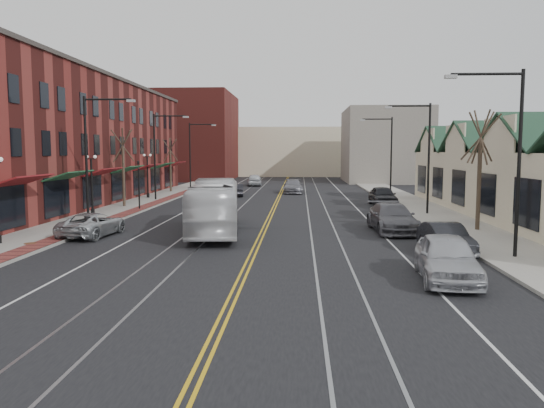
# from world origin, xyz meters

# --- Properties ---
(ground) EXTENTS (160.00, 160.00, 0.00)m
(ground) POSITION_xyz_m (0.00, 0.00, 0.00)
(ground) COLOR black
(ground) RESTS_ON ground
(sidewalk_left) EXTENTS (4.00, 120.00, 0.15)m
(sidewalk_left) POSITION_xyz_m (-12.00, 20.00, 0.07)
(sidewalk_left) COLOR gray
(sidewalk_left) RESTS_ON ground
(sidewalk_right) EXTENTS (4.00, 120.00, 0.15)m
(sidewalk_right) POSITION_xyz_m (12.00, 20.00, 0.07)
(sidewalk_right) COLOR gray
(sidewalk_right) RESTS_ON ground
(building_left) EXTENTS (10.00, 50.00, 11.00)m
(building_left) POSITION_xyz_m (-19.00, 27.00, 5.50)
(building_left) COLOR maroon
(building_left) RESTS_ON ground
(building_right) EXTENTS (8.00, 36.00, 4.60)m
(building_right) POSITION_xyz_m (18.00, 20.00, 2.30)
(building_right) COLOR beige
(building_right) RESTS_ON ground
(backdrop_left) EXTENTS (14.00, 18.00, 14.00)m
(backdrop_left) POSITION_xyz_m (-16.00, 70.00, 7.00)
(backdrop_left) COLOR maroon
(backdrop_left) RESTS_ON ground
(backdrop_mid) EXTENTS (22.00, 14.00, 9.00)m
(backdrop_mid) POSITION_xyz_m (0.00, 85.00, 4.50)
(backdrop_mid) COLOR beige
(backdrop_mid) RESTS_ON ground
(backdrop_right) EXTENTS (12.00, 16.00, 11.00)m
(backdrop_right) POSITION_xyz_m (15.00, 65.00, 5.50)
(backdrop_right) COLOR slate
(backdrop_right) RESTS_ON ground
(streetlight_l_1) EXTENTS (3.33, 0.25, 8.00)m
(streetlight_l_1) POSITION_xyz_m (-11.05, 16.00, 5.03)
(streetlight_l_1) COLOR black
(streetlight_l_1) RESTS_ON sidewalk_left
(streetlight_l_2) EXTENTS (3.33, 0.25, 8.00)m
(streetlight_l_2) POSITION_xyz_m (-11.05, 32.00, 5.03)
(streetlight_l_2) COLOR black
(streetlight_l_2) RESTS_ON sidewalk_left
(streetlight_l_3) EXTENTS (3.33, 0.25, 8.00)m
(streetlight_l_3) POSITION_xyz_m (-11.05, 48.00, 5.03)
(streetlight_l_3) COLOR black
(streetlight_l_3) RESTS_ON sidewalk_left
(streetlight_r_0) EXTENTS (3.33, 0.25, 8.00)m
(streetlight_r_0) POSITION_xyz_m (11.05, 6.00, 5.03)
(streetlight_r_0) COLOR black
(streetlight_r_0) RESTS_ON sidewalk_right
(streetlight_r_1) EXTENTS (3.33, 0.25, 8.00)m
(streetlight_r_1) POSITION_xyz_m (11.05, 22.00, 5.03)
(streetlight_r_1) COLOR black
(streetlight_r_1) RESTS_ON sidewalk_right
(streetlight_r_2) EXTENTS (3.33, 0.25, 8.00)m
(streetlight_r_2) POSITION_xyz_m (11.05, 38.00, 5.03)
(streetlight_r_2) COLOR black
(streetlight_r_2) RESTS_ON sidewalk_right
(lamppost_l_2) EXTENTS (0.84, 0.28, 4.27)m
(lamppost_l_2) POSITION_xyz_m (-12.80, 20.00, 2.20)
(lamppost_l_2) COLOR black
(lamppost_l_2) RESTS_ON sidewalk_left
(lamppost_l_3) EXTENTS (0.84, 0.28, 4.27)m
(lamppost_l_3) POSITION_xyz_m (-12.80, 34.00, 2.20)
(lamppost_l_3) COLOR black
(lamppost_l_3) RESTS_ON sidewalk_left
(tree_left_near) EXTENTS (1.78, 1.37, 6.48)m
(tree_left_near) POSITION_xyz_m (-12.50, 26.00, 3.51)
(tree_left_near) COLOR #382B21
(tree_left_near) RESTS_ON sidewalk_left
(tree_left_far) EXTENTS (1.66, 1.28, 6.02)m
(tree_left_far) POSITION_xyz_m (-12.50, 42.00, 3.28)
(tree_left_far) COLOR #382B21
(tree_left_far) RESTS_ON sidewalk_left
(tree_right_mid) EXTENTS (1.90, 1.46, 6.93)m
(tree_right_mid) POSITION_xyz_m (12.50, 14.00, 3.75)
(tree_right_mid) COLOR #382B21
(tree_right_mid) RESTS_ON sidewalk_right
(manhole_far) EXTENTS (0.60, 0.60, 0.02)m
(manhole_far) POSITION_xyz_m (-11.20, 8.00, 0.16)
(manhole_far) COLOR #592D19
(manhole_far) RESTS_ON sidewalk_left
(traffic_signal) EXTENTS (0.18, 0.15, 3.80)m
(traffic_signal) POSITION_xyz_m (-10.60, 24.00, 2.35)
(traffic_signal) COLOR black
(traffic_signal) RESTS_ON sidewalk_left
(transit_bus) EXTENTS (3.82, 11.16, 3.05)m
(transit_bus) POSITION_xyz_m (-2.76, 12.88, 1.52)
(transit_bus) COLOR silver
(transit_bus) RESTS_ON ground
(parked_suv) EXTENTS (2.69, 5.00, 1.33)m
(parked_suv) POSITION_xyz_m (-9.30, 11.21, 0.67)
(parked_suv) COLOR #ADB1B5
(parked_suv) RESTS_ON ground
(parked_car_a) EXTENTS (2.53, 5.18, 1.70)m
(parked_car_a) POSITION_xyz_m (7.50, 2.04, 0.85)
(parked_car_a) COLOR #B8BAC0
(parked_car_a) RESTS_ON ground
(parked_car_b) EXTENTS (1.81, 4.37, 1.41)m
(parked_car_b) POSITION_xyz_m (8.84, 7.17, 0.70)
(parked_car_b) COLOR black
(parked_car_b) RESTS_ON ground
(parked_car_c) EXTENTS (2.56, 5.80, 1.65)m
(parked_car_c) POSITION_xyz_m (7.52, 13.73, 0.83)
(parked_car_c) COLOR #59585F
(parked_car_c) RESTS_ON ground
(parked_car_d) EXTENTS (2.14, 4.99, 1.68)m
(parked_car_d) POSITION_xyz_m (9.30, 28.80, 0.84)
(parked_car_d) COLOR black
(parked_car_d) RESTS_ON ground
(distant_car_left) EXTENTS (1.83, 4.11, 1.31)m
(distant_car_left) POSITION_xyz_m (-4.49, 37.57, 0.65)
(distant_car_left) COLOR black
(distant_car_left) RESTS_ON ground
(distant_car_right) EXTENTS (2.19, 5.24, 1.51)m
(distant_car_right) POSITION_xyz_m (1.36, 41.88, 0.76)
(distant_car_right) COLOR slate
(distant_car_right) RESTS_ON ground
(distant_car_far) EXTENTS (2.38, 4.92, 1.62)m
(distant_car_far) POSITION_xyz_m (-4.03, 54.08, 0.81)
(distant_car_far) COLOR silver
(distant_car_far) RESTS_ON ground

